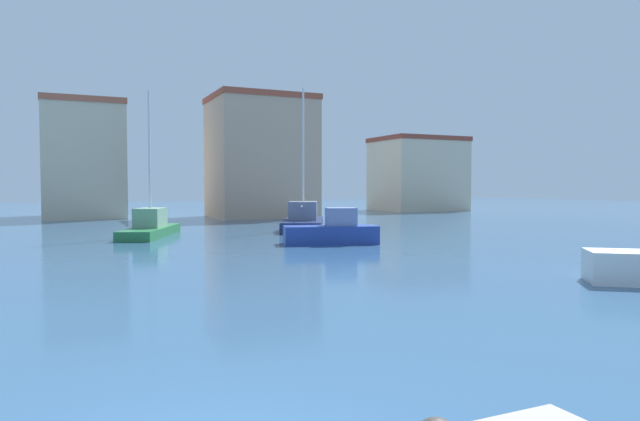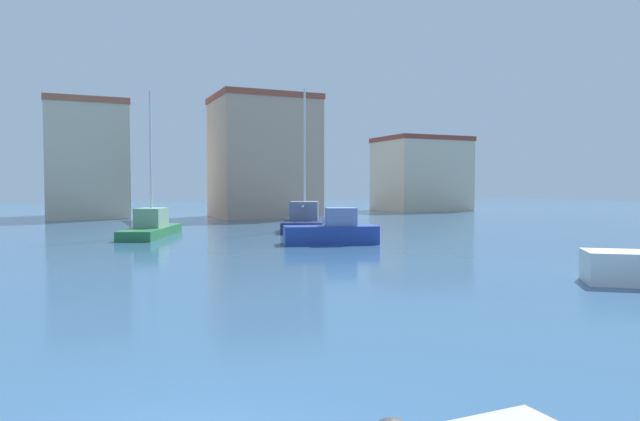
% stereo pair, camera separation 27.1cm
% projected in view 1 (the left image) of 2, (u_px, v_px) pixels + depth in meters
% --- Properties ---
extents(water, '(160.00, 160.00, 0.00)m').
position_uv_depth(water, '(397.00, 239.00, 29.28)').
color(water, '#2D5175').
rests_on(water, ground).
extents(sailboat_green_distant_north, '(4.25, 6.81, 7.98)m').
position_uv_depth(sailboat_green_distant_north, '(150.00, 226.00, 30.66)').
color(sailboat_green_distant_north, '#28703D').
rests_on(sailboat_green_distant_north, water).
extents(motorboat_blue_behind_lamppost, '(4.72, 2.61, 1.74)m').
position_uv_depth(motorboat_blue_behind_lamppost, '(333.00, 232.00, 26.74)').
color(motorboat_blue_behind_lamppost, '#233D93').
rests_on(motorboat_blue_behind_lamppost, water).
extents(sailboat_navy_distant_east, '(5.42, 7.87, 8.99)m').
position_uv_depth(sailboat_navy_distant_east, '(303.00, 220.00, 35.40)').
color(sailboat_navy_distant_east, '#19234C').
rests_on(sailboat_navy_distant_east, water).
extents(waterfront_apartments, '(6.66, 10.03, 10.14)m').
position_uv_depth(waterfront_apartments, '(83.00, 160.00, 49.56)').
color(waterfront_apartments, beige).
rests_on(waterfront_apartments, ground).
extents(yacht_club, '(8.81, 7.57, 10.81)m').
position_uv_depth(yacht_club, '(261.00, 157.00, 49.95)').
color(yacht_club, tan).
rests_on(yacht_club, ground).
extents(warehouse_block, '(9.43, 7.62, 8.32)m').
position_uv_depth(warehouse_block, '(418.00, 174.00, 63.67)').
color(warehouse_block, beige).
rests_on(warehouse_block, ground).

